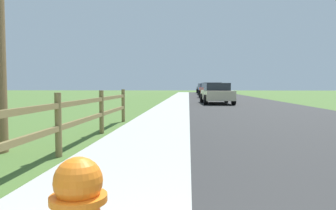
% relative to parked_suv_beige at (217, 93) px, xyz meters
% --- Properties ---
extents(ground_plane, '(120.00, 120.00, 0.00)m').
position_rel_parked_suv_beige_xyz_m(ground_plane, '(-1.85, 4.00, -0.69)').
color(ground_plane, '#4A6B2F').
extents(road_asphalt, '(7.00, 66.00, 0.01)m').
position_rel_parked_suv_beige_xyz_m(road_asphalt, '(1.65, 6.00, -0.69)').
color(road_asphalt, '#2A2A2A').
rests_on(road_asphalt, ground).
extents(curb_concrete, '(6.00, 66.00, 0.01)m').
position_rel_parked_suv_beige_xyz_m(curb_concrete, '(-4.85, 6.00, -0.69)').
color(curb_concrete, '#ABAEA6').
rests_on(curb_concrete, ground).
extents(grass_verge, '(5.00, 66.00, 0.00)m').
position_rel_parked_suv_beige_xyz_m(grass_verge, '(-6.35, 6.00, -0.69)').
color(grass_verge, '#4A6B2F').
rests_on(grass_verge, ground).
extents(rail_fence, '(0.11, 10.50, 1.08)m').
position_rel_parked_suv_beige_xyz_m(rail_fence, '(-4.03, -16.41, -0.06)').
color(rail_fence, olive).
rests_on(rail_fence, ground).
extents(parked_suv_beige, '(2.15, 4.54, 1.38)m').
position_rel_parked_suv_beige_xyz_m(parked_suv_beige, '(0.00, 0.00, 0.00)').
color(parked_suv_beige, '#C6B793').
rests_on(parked_suv_beige, ground).
extents(parked_car_red, '(2.38, 4.99, 1.52)m').
position_rel_parked_suv_beige_xyz_m(parked_car_red, '(0.33, 10.00, 0.10)').
color(parked_car_red, maroon).
rests_on(parked_car_red, ground).
extents(parked_car_blue, '(2.08, 4.37, 1.54)m').
position_rel_parked_suv_beige_xyz_m(parked_car_blue, '(0.37, 20.85, 0.09)').
color(parked_car_blue, navy).
rests_on(parked_car_blue, ground).
extents(parked_car_black, '(2.32, 4.69, 1.61)m').
position_rel_parked_suv_beige_xyz_m(parked_car_black, '(0.58, 31.45, 0.12)').
color(parked_car_black, black).
rests_on(parked_car_black, ground).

